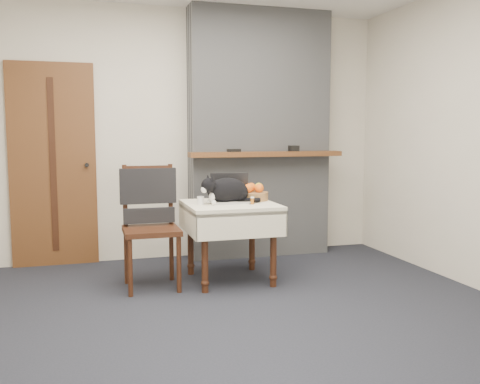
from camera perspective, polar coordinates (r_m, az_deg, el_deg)
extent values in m
plane|color=black|center=(3.93, -1.98, -13.25)|extent=(4.50, 4.50, 0.00)
cube|color=beige|center=(5.66, -7.14, 6.11)|extent=(4.50, 0.02, 2.60)
cube|color=brown|center=(5.58, -19.32, 2.72)|extent=(0.82, 0.05, 2.00)
cube|color=#341B0E|center=(5.55, -19.33, 2.70)|extent=(0.06, 0.01, 1.70)
cylinder|color=black|center=(5.53, -16.02, 2.80)|extent=(0.04, 0.06, 0.04)
cube|color=gray|center=(5.74, 2.07, 6.16)|extent=(1.50, 0.30, 2.60)
cube|color=brown|center=(5.51, 2.86, 4.07)|extent=(1.62, 0.18, 0.05)
cube|color=black|center=(5.41, -0.65, 4.45)|extent=(0.14, 0.04, 0.03)
cube|color=black|center=(5.62, 5.76, 4.65)|extent=(0.10, 0.07, 0.06)
cylinder|color=#341B0E|center=(4.43, -3.77, -6.68)|extent=(0.06, 0.06, 0.64)
sphere|color=#341B0E|center=(4.50, -3.75, -9.67)|extent=(0.07, 0.07, 0.07)
cylinder|color=#341B0E|center=(4.60, 3.58, -6.21)|extent=(0.06, 0.06, 0.64)
sphere|color=#341B0E|center=(4.66, 3.56, -9.09)|extent=(0.07, 0.07, 0.07)
cylinder|color=#341B0E|center=(5.01, -5.29, -5.18)|extent=(0.06, 0.06, 0.64)
sphere|color=#341B0E|center=(5.06, -5.26, -7.84)|extent=(0.07, 0.07, 0.07)
cylinder|color=#341B0E|center=(5.16, 1.29, -4.82)|extent=(0.06, 0.06, 0.64)
sphere|color=#341B0E|center=(5.21, 1.28, -7.41)|extent=(0.07, 0.07, 0.07)
cube|color=#EFE8CA|center=(4.73, -1.06, -1.54)|extent=(0.78, 0.78, 0.06)
cube|color=#EFE8CA|center=(4.38, 0.29, -3.63)|extent=(0.78, 0.01, 0.22)
cube|color=#EFE8CA|center=(5.11, -2.20, -2.19)|extent=(0.78, 0.01, 0.22)
cube|color=#EFE8CA|center=(4.66, -5.63, -3.06)|extent=(0.01, 0.78, 0.22)
cube|color=#EFE8CA|center=(4.86, 3.33, -2.64)|extent=(0.01, 0.78, 0.22)
cube|color=#B7B7BC|center=(4.73, -0.92, -1.04)|extent=(0.37, 0.28, 0.02)
cube|color=black|center=(4.73, -0.92, -0.89)|extent=(0.31, 0.20, 0.00)
cube|color=black|center=(4.86, -1.19, 0.69)|extent=(0.35, 0.10, 0.24)
cube|color=#9FB5E9|center=(4.86, -1.19, 0.69)|extent=(0.32, 0.09, 0.21)
ellipsoid|color=black|center=(4.68, -1.39, 0.15)|extent=(0.39, 0.28, 0.23)
ellipsoid|color=black|center=(4.74, -0.24, -0.04)|extent=(0.22, 0.24, 0.18)
sphere|color=black|center=(4.60, -3.36, 0.70)|extent=(0.15, 0.15, 0.13)
ellipsoid|color=white|center=(4.58, -3.84, 0.27)|extent=(0.07, 0.08, 0.06)
ellipsoid|color=white|center=(4.62, -2.99, -0.48)|extent=(0.07, 0.09, 0.09)
cone|color=black|center=(4.56, -3.04, 1.48)|extent=(0.05, 0.06, 0.05)
cone|color=black|center=(4.63, -3.45, 1.55)|extent=(0.05, 0.06, 0.05)
cylinder|color=black|center=(4.72, 1.01, -0.86)|extent=(0.20, 0.06, 0.04)
sphere|color=white|center=(4.59, -2.81, -1.14)|extent=(0.04, 0.04, 0.04)
sphere|color=white|center=(4.67, -3.28, -1.02)|extent=(0.04, 0.04, 0.04)
cylinder|color=white|center=(4.64, -4.23, -0.90)|extent=(0.06, 0.06, 0.07)
cylinder|color=#A65714|center=(4.64, 1.32, -0.99)|extent=(0.03, 0.03, 0.05)
cylinder|color=white|center=(4.63, 1.33, -0.58)|extent=(0.03, 0.03, 0.01)
cylinder|color=#AB7944|center=(4.90, 1.40, -0.45)|extent=(0.28, 0.28, 0.08)
sphere|color=orange|center=(4.85, 0.90, 0.39)|extent=(0.08, 0.08, 0.08)
sphere|color=orange|center=(4.87, 2.05, 0.41)|extent=(0.08, 0.08, 0.08)
sphere|color=orange|center=(4.95, 1.20, 0.51)|extent=(0.08, 0.08, 0.08)
sphere|color=yellow|center=(4.95, 2.01, 0.51)|extent=(0.08, 0.08, 0.08)
sphere|color=orange|center=(4.92, 0.75, 0.49)|extent=(0.08, 0.08, 0.08)
cube|color=black|center=(4.78, 1.61, -1.04)|extent=(0.13, 0.07, 0.01)
cube|color=#341B0E|center=(4.58, -9.44, -4.09)|extent=(0.46, 0.46, 0.04)
cylinder|color=#341B0E|center=(4.42, -11.64, -7.80)|extent=(0.04, 0.04, 0.49)
cylinder|color=#341B0E|center=(4.47, -6.53, -7.56)|extent=(0.04, 0.04, 0.49)
cylinder|color=#341B0E|center=(4.81, -12.03, -6.67)|extent=(0.04, 0.04, 0.49)
cylinder|color=#341B0E|center=(4.85, -7.33, -6.46)|extent=(0.04, 0.04, 0.49)
cylinder|color=#341B0E|center=(4.72, -12.17, -0.47)|extent=(0.04, 0.04, 0.55)
cylinder|color=#341B0E|center=(4.76, -7.42, -0.32)|extent=(0.04, 0.04, 0.55)
cube|color=#341B0E|center=(4.73, -9.81, 0.93)|extent=(0.40, 0.03, 0.31)
cube|color=black|center=(4.72, -9.79, 0.65)|extent=(0.48, 0.07, 0.31)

